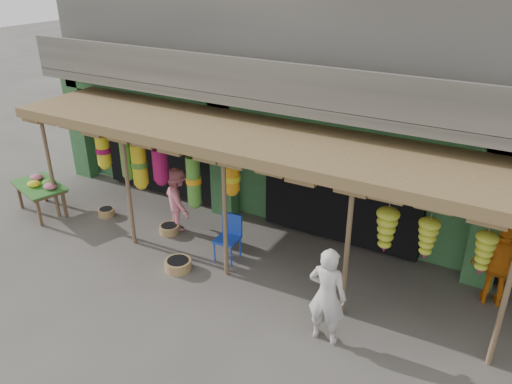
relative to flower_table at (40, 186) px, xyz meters
The scene contains 11 objects.
ground 7.02m from the flower_table, ahead, with size 80.00×80.00×0.00m, color #514C47.
building 9.03m from the flower_table, 36.16° to the left, with size 16.40×6.80×7.00m.
awning 7.15m from the flower_table, ahead, with size 14.00×2.70×2.79m.
flower_table is the anchor object (origin of this frame).
blue_chair 5.22m from the flower_table, ahead, with size 0.50×0.51×0.99m.
basket_left 3.53m from the flower_table, 12.79° to the left, with size 0.46×0.46×0.19m, color olive.
basket_mid 4.56m from the flower_table, ahead, with size 0.56×0.56×0.21m, color #9F7847.
basket_right 1.74m from the flower_table, 24.15° to the left, with size 0.41×0.41×0.19m, color #A1784B.
person_front 8.00m from the flower_table, ahead, with size 0.65×0.43×1.79m, color beige.
person_vendor 10.46m from the flower_table, ahead, with size 0.99×0.41×1.68m, color orange.
person_shopper 3.63m from the flower_table, 16.59° to the left, with size 1.00×0.58×1.55m, color #D77180.
Camera 1 is at (3.28, -7.29, 5.94)m, focal length 35.00 mm.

